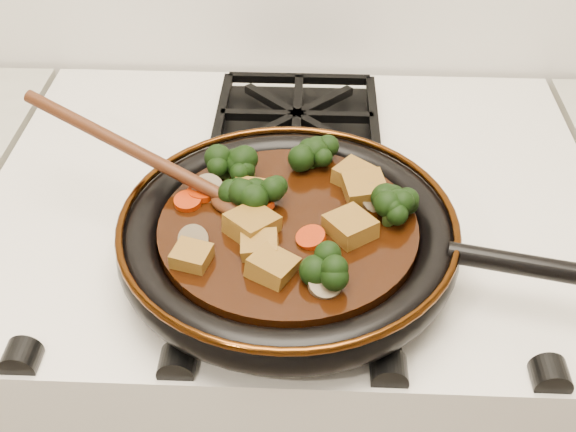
{
  "coord_description": "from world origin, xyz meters",
  "views": [
    {
      "loc": [
        0.02,
        0.98,
        1.45
      ],
      "look_at": [
        -0.0,
        1.56,
        0.97
      ],
      "focal_mm": 45.0,
      "sensor_mm": 36.0,
      "label": 1
    }
  ],
  "objects": [
    {
      "name": "stove",
      "position": [
        0.0,
        1.69,
        0.45
      ],
      "size": [
        0.76,
        0.6,
        0.9
      ],
      "primitive_type": "cube",
      "color": "white",
      "rests_on": "ground"
    },
    {
      "name": "burner_grate_front",
      "position": [
        0.0,
        1.55,
        0.91
      ],
      "size": [
        0.23,
        0.23,
        0.03
      ],
      "primitive_type": null,
      "color": "black",
      "rests_on": "stove"
    },
    {
      "name": "burner_grate_back",
      "position": [
        0.0,
        1.83,
        0.91
      ],
      "size": [
        0.23,
        0.23,
        0.03
      ],
      "primitive_type": null,
      "color": "black",
      "rests_on": "stove"
    },
    {
      "name": "skillet",
      "position": [
        0.0,
        1.56,
        0.94
      ],
      "size": [
        0.48,
        0.36,
        0.05
      ],
      "rotation": [
        0.0,
        0.0,
        -0.21
      ],
      "color": "black",
      "rests_on": "burner_grate_front"
    },
    {
      "name": "braising_sauce",
      "position": [
        -0.0,
        1.56,
        0.95
      ],
      "size": [
        0.27,
        0.27,
        0.02
      ],
      "primitive_type": "cylinder",
      "color": "black",
      "rests_on": "skillet"
    },
    {
      "name": "tofu_cube_0",
      "position": [
        0.06,
        1.54,
        0.97
      ],
      "size": [
        0.06,
        0.06,
        0.03
      ],
      "primitive_type": "cube",
      "rotation": [
        -0.06,
        0.01,
        0.63
      ],
      "color": "brown",
      "rests_on": "braising_sauce"
    },
    {
      "name": "tofu_cube_1",
      "position": [
        -0.04,
        1.54,
        0.97
      ],
      "size": [
        0.06,
        0.06,
        0.03
      ],
      "primitive_type": "cube",
      "rotation": [
        0.11,
        0.01,
        2.4
      ],
      "color": "brown",
      "rests_on": "braising_sauce"
    },
    {
      "name": "tofu_cube_2",
      "position": [
        -0.09,
        1.49,
        0.97
      ],
      "size": [
        0.04,
        0.04,
        0.02
      ],
      "primitive_type": "cube",
      "rotation": [
        -0.03,
        -0.04,
        2.88
      ],
      "color": "brown",
      "rests_on": "braising_sauce"
    },
    {
      "name": "tofu_cube_3",
      "position": [
        0.07,
        1.63,
        0.97
      ],
      "size": [
        0.06,
        0.05,
        0.02
      ],
      "primitive_type": "cube",
      "rotation": [
        0.02,
        -0.06,
        2.5
      ],
      "color": "brown",
      "rests_on": "braising_sauce"
    },
    {
      "name": "tofu_cube_4",
      "position": [
        0.08,
        1.61,
        0.97
      ],
      "size": [
        0.05,
        0.05,
        0.03
      ],
      "primitive_type": "cube",
      "rotation": [
        -0.04,
        -0.05,
        1.77
      ],
      "color": "brown",
      "rests_on": "braising_sauce"
    },
    {
      "name": "tofu_cube_5",
      "position": [
        -0.04,
        1.6,
        0.97
      ],
      "size": [
        0.04,
        0.04,
        0.03
      ],
      "primitive_type": "cube",
      "rotation": [
        -0.02,
        -0.1,
        3.1
      ],
      "color": "brown",
      "rests_on": "braising_sauce"
    },
    {
      "name": "tofu_cube_6",
      "position": [
        -0.01,
        1.48,
        0.97
      ],
      "size": [
        0.06,
        0.05,
        0.03
      ],
      "primitive_type": "cube",
      "rotation": [
        0.1,
        0.11,
        1.06
      ],
      "color": "brown",
      "rests_on": "braising_sauce"
    },
    {
      "name": "tofu_cube_7",
      "position": [
        -0.03,
        1.51,
        0.97
      ],
      "size": [
        0.04,
        0.04,
        0.03
      ],
      "primitive_type": "cube",
      "rotation": [
        0.09,
        -0.1,
        0.06
      ],
      "color": "brown",
      "rests_on": "braising_sauce"
    },
    {
      "name": "broccoli_floret_0",
      "position": [
        -0.05,
        1.63,
        0.97
      ],
      "size": [
        0.09,
        0.09,
        0.06
      ],
      "primitive_type": null,
      "rotation": [
        0.09,
        0.01,
        2.53
      ],
      "color": "black",
      "rests_on": "braising_sauce"
    },
    {
      "name": "broccoli_floret_1",
      "position": [
        -0.03,
        1.59,
        0.97
      ],
      "size": [
        0.07,
        0.08,
        0.07
      ],
      "primitive_type": null,
      "rotation": [
        0.11,
        0.14,
        1.77
      ],
      "color": "black",
      "rests_on": "braising_sauce"
    },
    {
      "name": "broccoli_floret_2",
      "position": [
        0.1,
        1.56,
        0.97
      ],
      "size": [
        0.08,
        0.08,
        0.07
      ],
      "primitive_type": null,
      "rotation": [
        -0.13,
        -0.1,
        2.13
      ],
      "color": "black",
      "rests_on": "braising_sauce"
    },
    {
      "name": "broccoli_floret_3",
      "position": [
        0.02,
        1.66,
        0.97
      ],
      "size": [
        0.09,
        0.09,
        0.07
      ],
      "primitive_type": null,
      "rotation": [
        -0.24,
        0.1,
        0.65
      ],
      "color": "black",
      "rests_on": "braising_sauce"
    },
    {
      "name": "broccoli_floret_4",
      "position": [
        0.04,
        1.47,
        0.97
      ],
      "size": [
        0.09,
        0.09,
        0.06
      ],
      "primitive_type": null,
      "rotation": [
        -0.14,
        -0.04,
        0.8
      ],
      "color": "black",
      "rests_on": "braising_sauce"
    },
    {
      "name": "broccoli_floret_5",
      "position": [
        -0.08,
        1.64,
        0.97
      ],
      "size": [
        0.09,
        0.08,
        0.07
      ],
      "primitive_type": null,
      "rotation": [
        -0.2,
        0.07,
        2.02
      ],
      "color": "black",
      "rests_on": "braising_sauce"
    },
    {
      "name": "broccoli_floret_6",
      "position": [
        -0.05,
        1.59,
        0.97
      ],
      "size": [
        0.06,
        0.06,
        0.06
      ],
      "primitive_type": null,
      "rotation": [
        -0.1,
        0.1,
        0.0
      ],
      "color": "black",
      "rests_on": "braising_sauce"
    },
    {
      "name": "broccoli_floret_7",
      "position": [
        0.04,
        1.67,
        0.97
      ],
      "size": [
        0.08,
        0.08,
        0.05
      ],
      "primitive_type": null,
      "rotation": [
        -0.06,
        -0.06,
        2.03
      ],
      "color": "black",
      "rests_on": "braising_sauce"
    },
    {
      "name": "broccoli_floret_8",
      "position": [
        0.11,
        1.58,
        0.97
      ],
      "size": [
        0.09,
        0.09,
        0.07
      ],
      "primitive_type": null,
      "rotation": [
        -0.22,
        -0.04,
        0.72
      ],
      "color": "black",
      "rests_on": "braising_sauce"
    },
    {
      "name": "carrot_coin_0",
      "position": [
        -0.1,
        1.6,
        0.96
      ],
      "size": [
        0.03,
        0.03,
        0.01
      ],
      "primitive_type": "cylinder",
      "rotation": [
        -0.07,
        0.09,
        0.0
      ],
      "color": "#A62504",
      "rests_on": "braising_sauce"
    },
    {
      "name": "carrot_coin_1",
      "position": [
        0.02,
        1.53,
        0.96
      ],
      "size": [
        0.03,
        0.03,
        0.02
      ],
      "primitive_type": "cylinder",
      "rotation": [
        0.13,
        -0.23,
        0.0
      ],
      "color": "#A62504",
      "rests_on": "braising_sauce"
    },
    {
      "name": "carrot_coin_2",
      "position": [
        -0.11,
        1.58,
        0.96
      ],
      "size": [
        0.03,
        0.03,
        0.01
      ],
      "primitive_type": "cylinder",
      "rotation": [
        0.12,
        -0.01,
        0.0
      ],
      "color": "#A62504",
      "rests_on": "braising_sauce"
    },
    {
      "name": "carrot_coin_3",
      "position": [
        -0.03,
        1.58,
        0.96
      ],
      "size": [
        0.03,
        0.03,
        0.02
      ],
      "primitive_type": "cylinder",
      "rotation": [
        -0.31,
        -0.22,
        0.0
      ],
      "color": "#A62504",
      "rests_on": "braising_sauce"
    },
    {
      "name": "mushroom_slice_0",
      "position": [
        -0.1,
        1.52,
        0.97
      ],
      "size": [
        0.03,
        0.03,
        0.03
      ],
      "primitive_type": "cylinder",
      "rotation": [
        0.72,
        0.0,
        0.11
      ],
      "color": "brown",
      "rests_on": "braising_sauce"
    },
    {
      "name": "mushroom_slice_1",
      "position": [
        0.09,
        1.6,
        0.97
      ],
      "size": [
        0.05,
        0.04,
        0.03
      ],
      "primitive_type": "cylinder",
      "rotation": [
        0.67,
        0.0,
        0.42
      ],
      "color": "brown",
      "rests_on": "braising_sauce"
    },
    {
      "name": "mushroom_slice_2",
      "position": [
        0.04,
        1.46,
        0.97
      ],
      "size": [
        0.04,
        0.04,
        0.02
      ],
      "primitive_type": "cylinder",
      "rotation": [
        0.4,
        0.0,
        0.27
      ],
      "color": "brown",
      "rests_on": "braising_sauce"
    },
    {
      "name": "mushroom_slice_3",
      "position": [
        -0.09,
        1.6,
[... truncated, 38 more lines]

